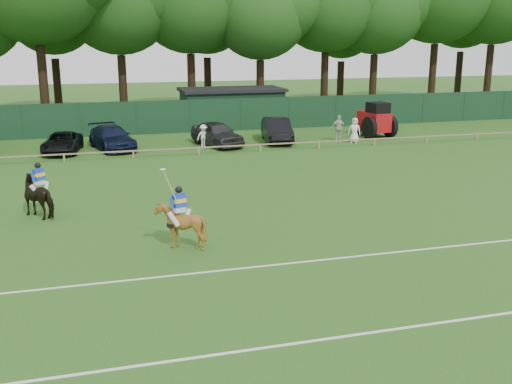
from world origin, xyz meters
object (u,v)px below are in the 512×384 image
object	(u,v)px
sedan_navy	(112,138)
spectator_right	(355,130)
suv_black	(62,143)
horse_chestnut	(180,225)
estate_black	(277,130)
utility_shed	(232,106)
tractor	(375,120)
horse_dark	(41,196)
spectator_left	(203,136)
spectator_mid	(338,128)
hatch_grey	(217,134)

from	to	relation	value
sedan_navy	spectator_right	size ratio (longest dim) A/B	2.98
suv_black	spectator_right	world-z (taller)	spectator_right
horse_chestnut	spectator_right	size ratio (longest dim) A/B	0.95
suv_black	estate_black	distance (m)	14.30
utility_shed	tractor	distance (m)	12.29
horse_dark	utility_shed	size ratio (longest dim) A/B	0.24
tractor	horse_dark	bearing A→B (deg)	-154.50
sedan_navy	tractor	size ratio (longest dim) A/B	1.59
spectator_left	spectator_right	distance (m)	10.42
suv_black	horse_dark	bearing A→B (deg)	-84.17
suv_black	estate_black	bearing A→B (deg)	8.04
spectator_mid	utility_shed	world-z (taller)	utility_shed
suv_black	spectator_left	world-z (taller)	spectator_left
horse_chestnut	spectator_right	distance (m)	23.23
spectator_left	spectator_mid	world-z (taller)	spectator_mid
spectator_right	horse_chestnut	bearing A→B (deg)	-96.57
horse_dark	estate_black	xyz separation A→B (m)	(14.69, 14.43, -0.02)
sedan_navy	spectator_right	world-z (taller)	spectator_right
spectator_left	spectator_mid	size ratio (longest dim) A/B	0.81
spectator_left	tractor	bearing A→B (deg)	-13.84
estate_black	spectator_mid	bearing A→B (deg)	-2.11
horse_chestnut	suv_black	distance (m)	20.08
sedan_navy	utility_shed	xyz separation A→B (m)	(10.07, 8.53, 0.79)
horse_dark	suv_black	distance (m)	14.28
suv_black	hatch_grey	size ratio (longest dim) A/B	0.96
estate_black	sedan_navy	bearing A→B (deg)	-171.33
spectator_left	horse_dark	bearing A→B (deg)	-141.50
sedan_navy	utility_shed	bearing A→B (deg)	26.66
spectator_mid	hatch_grey	bearing A→B (deg)	179.64
hatch_grey	tractor	xyz separation A→B (m)	(11.93, 0.49, 0.39)
suv_black	sedan_navy	xyz separation A→B (m)	(3.10, 0.42, 0.11)
hatch_grey	suv_black	bearing A→B (deg)	161.25
hatch_grey	spectator_right	world-z (taller)	spectator_right
sedan_navy	spectator_right	xyz separation A→B (m)	(16.23, -2.11, 0.12)
suv_black	spectator_left	bearing A→B (deg)	4.25
hatch_grey	spectator_left	size ratio (longest dim) A/B	3.19
hatch_grey	spectator_left	world-z (taller)	hatch_grey
utility_shed	sedan_navy	bearing A→B (deg)	-139.75
spectator_mid	spectator_left	bearing A→B (deg)	-178.31
suv_black	spectator_right	distance (m)	19.40
horse_dark	suv_black	size ratio (longest dim) A/B	0.44
hatch_grey	horse_chestnut	bearing A→B (deg)	-123.25
estate_black	spectator_left	xyz separation A→B (m)	(-5.32, -0.65, -0.07)
horse_chestnut	spectator_mid	distance (m)	23.48
sedan_navy	tractor	bearing A→B (deg)	-14.00
horse_chestnut	spectator_left	world-z (taller)	horse_chestnut
horse_chestnut	tractor	xyz separation A→B (m)	(17.38, 19.85, 0.38)
horse_chestnut	spectator_right	bearing A→B (deg)	-148.10
spectator_mid	estate_black	bearing A→B (deg)	171.11
spectator_mid	spectator_right	distance (m)	1.23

